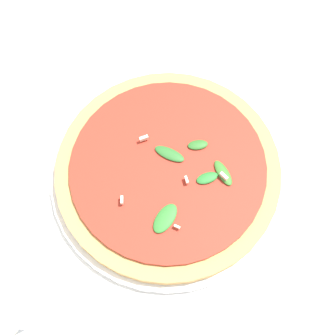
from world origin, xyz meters
TOP-DOWN VIEW (x-y plane):
  - ground_plane at (0.00, 0.00)m, footprint 6.00×6.00m
  - pizza_arugula_main at (-0.03, 0.01)m, footprint 0.35×0.35m

SIDE VIEW (x-z plane):
  - ground_plane at x=0.00m, z-range 0.00..0.00m
  - pizza_arugula_main at x=-0.03m, z-range -0.01..0.04m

